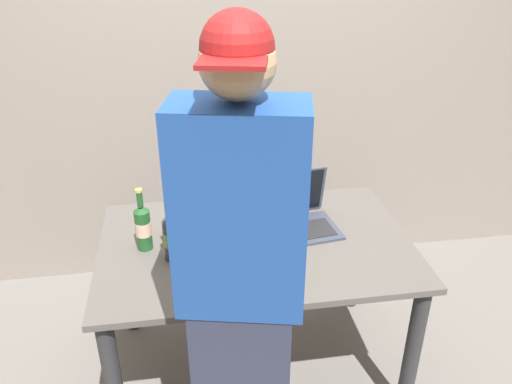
{
  "coord_description": "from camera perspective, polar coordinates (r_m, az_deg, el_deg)",
  "views": [
    {
      "loc": [
        -0.29,
        -1.87,
        1.98
      ],
      "look_at": [
        0.0,
        0.0,
        0.99
      ],
      "focal_mm": 35.91,
      "sensor_mm": 36.0,
      "label": 1
    }
  ],
  "objects": [
    {
      "name": "beer_bottle_dark",
      "position": [
        2.13,
        -9.52,
        -4.88
      ],
      "size": [
        0.06,
        0.06,
        0.3
      ],
      "color": "#333333",
      "rests_on": "desk"
    },
    {
      "name": "desk",
      "position": [
        2.33,
        -0.05,
        -8.04
      ],
      "size": [
        1.36,
        0.87,
        0.74
      ],
      "color": "#56514C",
      "rests_on": "ground"
    },
    {
      "name": "person_figure",
      "position": [
        1.66,
        -1.64,
        -11.54
      ],
      "size": [
        0.42,
        0.32,
        1.8
      ],
      "color": "#2D3347",
      "rests_on": "ground"
    },
    {
      "name": "ground_plane",
      "position": [
        2.74,
        -0.04,
        -18.56
      ],
      "size": [
        8.0,
        8.0,
        0.0
      ],
      "primitive_type": "plane",
      "color": "slate",
      "rests_on": "ground"
    },
    {
      "name": "laptop",
      "position": [
        2.36,
        4.53,
        -2.58
      ],
      "size": [
        0.37,
        0.33,
        0.25
      ],
      "color": "#383D4C",
      "rests_on": "desk"
    },
    {
      "name": "beer_bottle_amber",
      "position": [
        2.22,
        -12.48,
        -3.77
      ],
      "size": [
        0.07,
        0.07,
        0.29
      ],
      "color": "#1E5123",
      "rests_on": "desk"
    },
    {
      "name": "beer_bottle_green",
      "position": [
        2.28,
        -9.15,
        -2.67
      ],
      "size": [
        0.08,
        0.08,
        0.27
      ],
      "color": "brown",
      "rests_on": "desk"
    },
    {
      "name": "back_wall",
      "position": [
        2.93,
        -3.02,
        14.31
      ],
      "size": [
        6.0,
        0.1,
        2.6
      ],
      "primitive_type": "cube",
      "color": "gray",
      "rests_on": "ground"
    }
  ]
}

